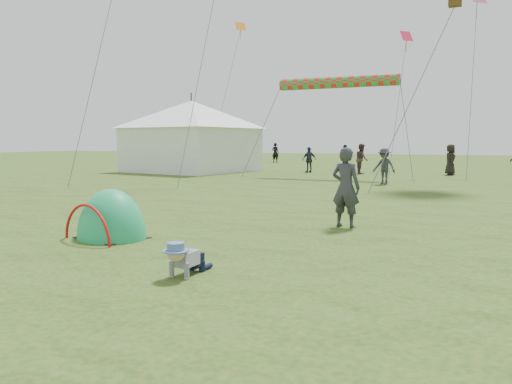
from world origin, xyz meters
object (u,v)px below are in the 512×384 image
at_px(crawling_toddler, 184,258).
at_px(popup_tent, 112,238).
at_px(standing_adult, 346,187).
at_px(event_marquee, 192,134).

xyz_separation_m(crawling_toddler, popup_tent, (-2.91, 1.80, -0.27)).
xyz_separation_m(crawling_toddler, standing_adult, (1.07, 5.03, 0.64)).
xyz_separation_m(crawling_toddler, event_marquee, (-13.30, 21.46, 2.15)).
bearing_deg(standing_adult, popup_tent, 48.63).
bearing_deg(event_marquee, popup_tent, -53.86).
height_order(crawling_toddler, popup_tent, popup_tent).
height_order(standing_adult, event_marquee, event_marquee).
relative_size(crawling_toddler, popup_tent, 0.35).
bearing_deg(popup_tent, standing_adult, 52.91).
distance_m(popup_tent, standing_adult, 5.20).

